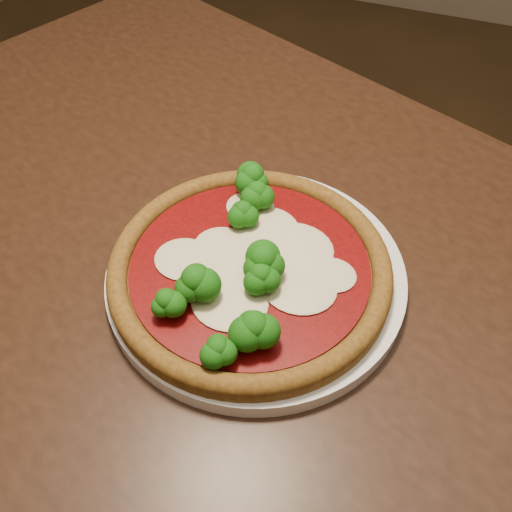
% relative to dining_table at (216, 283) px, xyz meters
% --- Properties ---
extents(floor, '(4.00, 4.00, 0.00)m').
position_rel_dining_table_xyz_m(floor, '(0.16, 0.24, -0.64)').
color(floor, black).
rests_on(floor, ground).
extents(dining_table, '(1.34, 1.15, 0.75)m').
position_rel_dining_table_xyz_m(dining_table, '(0.00, 0.00, 0.00)').
color(dining_table, black).
rests_on(dining_table, floor).
extents(plate, '(0.32, 0.32, 0.02)m').
position_rel_dining_table_xyz_m(plate, '(0.08, -0.06, 0.11)').
color(plate, white).
rests_on(plate, dining_table).
extents(pizza, '(0.29, 0.29, 0.06)m').
position_rel_dining_table_xyz_m(pizza, '(0.07, -0.07, 0.14)').
color(pizza, brown).
rests_on(pizza, plate).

